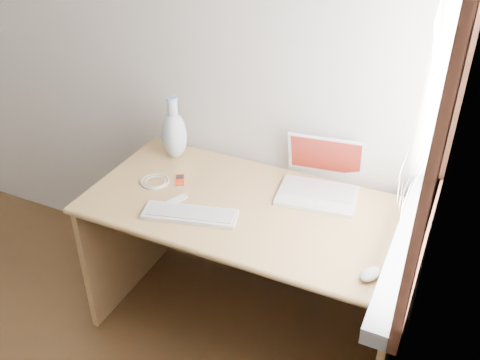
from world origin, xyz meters
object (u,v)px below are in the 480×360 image
at_px(laptop, 321,182).
at_px(external_keyboard, 190,214).
at_px(desk, 254,233).
at_px(vase, 174,133).

bearing_deg(laptop, external_keyboard, -144.55).
distance_m(desk, laptop, 0.38).
height_order(desk, external_keyboard, external_keyboard).
distance_m(laptop, external_keyboard, 0.58).
relative_size(laptop, external_keyboard, 0.90).
xyz_separation_m(external_keyboard, vase, (-0.30, 0.40, 0.12)).
bearing_deg(laptop, desk, -157.04).
distance_m(laptop, vase, 0.73).
relative_size(desk, laptop, 3.78).
bearing_deg(desk, laptop, 30.44).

